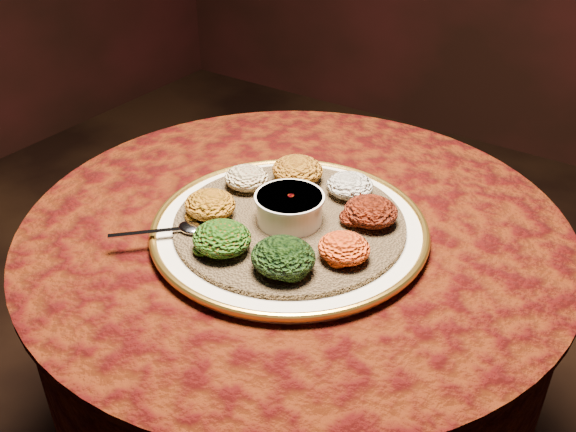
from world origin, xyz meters
The scene contains 13 objects.
table centered at (0.00, 0.00, 0.55)m, with size 0.96×0.96×0.73m.
platter centered at (0.01, -0.04, 0.75)m, with size 0.60×0.60×0.02m.
injera centered at (0.01, -0.04, 0.76)m, with size 0.39×0.39×0.01m, color olive.
stew_bowl centered at (0.01, -0.04, 0.79)m, with size 0.12×0.12×0.05m.
spoon centered at (-0.11, -0.16, 0.77)m, with size 0.12×0.11×0.01m.
portion_ayib centered at (0.06, 0.09, 0.78)m, with size 0.08×0.08×0.04m, color silver.
portion_kitfo centered at (0.13, 0.03, 0.78)m, with size 0.09×0.09×0.04m, color black.
portion_tikil centered at (0.14, -0.08, 0.78)m, with size 0.08×0.08×0.04m, color #B25F0E.
portion_gomen centered at (0.08, -0.16, 0.79)m, with size 0.10×0.09×0.05m, color black.
portion_mixveg centered at (-0.03, -0.17, 0.78)m, with size 0.09×0.09×0.05m, color #973909.
portion_kik centered at (-0.11, -0.10, 0.78)m, with size 0.09×0.08×0.04m, color #B0610F.
portion_timatim centered at (-0.11, 0.01, 0.78)m, with size 0.08×0.08×0.04m, color maroon.
portion_shiro centered at (-0.05, 0.08, 0.78)m, with size 0.10×0.09×0.05m, color #9B5F12.
Camera 1 is at (0.52, -0.79, 1.35)m, focal length 40.00 mm.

